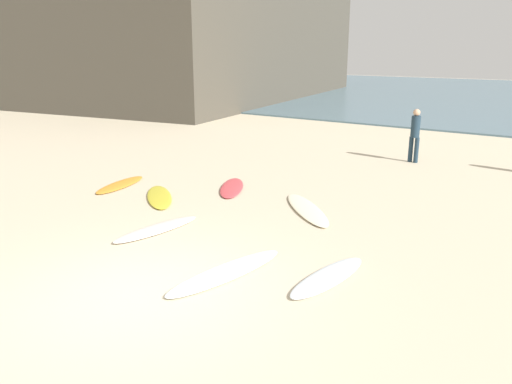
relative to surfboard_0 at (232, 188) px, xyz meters
name	(u,v)px	position (x,y,z in m)	size (l,w,h in m)	color
ground_plane	(143,293)	(2.45, -5.40, -0.04)	(120.00, 120.00, 0.00)	beige
coastal_headland	(143,15)	(-22.81, 18.64, 5.88)	(25.30, 25.80, 11.84)	#474238
surfboard_0	(232,188)	(0.00, 0.00, 0.00)	(0.57, 1.97, 0.07)	#DA464D
surfboard_1	(307,209)	(2.51, -0.48, 0.00)	(0.57, 2.50, 0.07)	#F0E2C0
surfboard_2	(159,197)	(-0.94, -1.68, 0.00)	(0.58, 2.09, 0.07)	yellow
surfboard_3	(120,185)	(-2.64, -1.45, 0.00)	(0.57, 1.94, 0.06)	orange
surfboard_4	(226,272)	(3.07, -4.15, 0.00)	(0.55, 2.45, 0.08)	white
surfboard_5	(157,229)	(0.68, -3.36, 0.01)	(0.49, 2.05, 0.09)	silver
surfboard_6	(328,277)	(4.52, -3.37, 0.01)	(0.51, 1.94, 0.09)	white
beachgoer_mid	(415,133)	(2.82, 5.88, 0.91)	(0.34, 0.33, 1.70)	#1E3342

